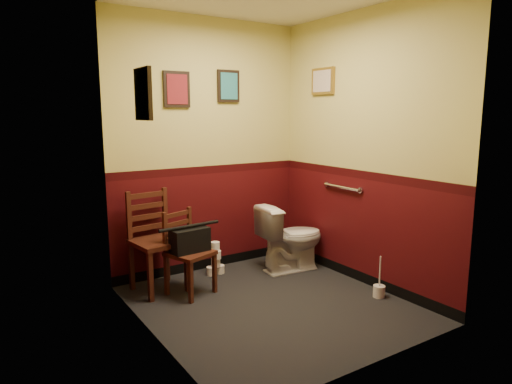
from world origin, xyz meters
TOP-DOWN VIEW (x-y plane):
  - floor at (0.00, 0.00)m, footprint 2.20×2.40m
  - wall_back at (0.00, 1.20)m, footprint 2.20×0.00m
  - wall_front at (0.00, -1.20)m, footprint 2.20×0.00m
  - wall_left at (-1.10, 0.00)m, footprint 0.00×2.40m
  - wall_right at (1.10, 0.00)m, footprint 0.00×2.40m
  - grab_bar at (1.07, 0.25)m, footprint 0.05×0.56m
  - framed_print_back_a at (-0.35, 1.18)m, footprint 0.28×0.04m
  - framed_print_back_b at (0.25, 1.18)m, footprint 0.26×0.04m
  - framed_print_left at (-1.08, 0.10)m, footprint 0.04×0.30m
  - framed_print_right at (1.08, 0.60)m, footprint 0.04×0.34m
  - toilet at (0.72, 0.65)m, footprint 0.78×0.49m
  - toilet_brush at (0.95, -0.42)m, footprint 0.11×0.11m
  - chair_left at (-0.73, 0.92)m, footprint 0.51×0.51m
  - chair_right at (-0.51, 0.66)m, footprint 0.48×0.48m
  - handbag at (-0.50, 0.63)m, footprint 0.37×0.21m
  - tp_stack at (-0.05, 0.97)m, footprint 0.21×0.13m

SIDE VIEW (x-z plane):
  - floor at x=0.00m, z-range 0.00..0.00m
  - toilet_brush at x=0.95m, z-range -0.14..0.27m
  - tp_stack at x=-0.05m, z-range -0.03..0.33m
  - toilet at x=0.72m, z-range 0.00..0.72m
  - chair_right at x=-0.51m, z-range 0.00..0.80m
  - chair_left at x=-0.73m, z-range 0.00..0.98m
  - handbag at x=-0.50m, z-range 0.40..0.67m
  - grab_bar at x=1.07m, z-range 0.92..0.98m
  - wall_back at x=0.00m, z-range 0.00..2.70m
  - wall_front at x=0.00m, z-range 0.00..2.70m
  - wall_left at x=-1.10m, z-range 0.00..2.70m
  - wall_right at x=1.10m, z-range 0.00..2.70m
  - framed_print_left at x=-1.08m, z-range 1.66..2.04m
  - framed_print_back_a at x=-0.35m, z-range 1.77..2.13m
  - framed_print_back_b at x=0.25m, z-range 1.83..2.17m
  - framed_print_right at x=1.08m, z-range 1.91..2.19m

